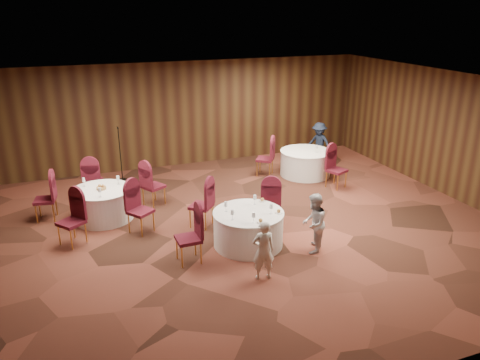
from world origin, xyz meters
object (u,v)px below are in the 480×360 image
object	(u,v)px
table_main	(248,228)
mic_stand	(121,165)
woman_b	(314,223)
man_c	(319,143)
table_right	(305,163)
table_left	(103,204)
woman_a	(263,250)

from	to	relation	value
table_main	mic_stand	size ratio (longest dim) A/B	0.94
woman_b	man_c	xyz separation A→B (m)	(3.00, 5.03, 0.04)
man_c	table_right	bearing A→B (deg)	-74.48
table_main	table_left	size ratio (longest dim) A/B	1.06
woman_b	man_c	world-z (taller)	man_c
table_left	table_right	bearing A→B (deg)	9.99
table_main	table_right	bearing A→B (deg)	47.17
table_main	table_right	xyz separation A→B (m)	(3.20, 3.45, 0.00)
table_main	table_right	world-z (taller)	same
table_main	table_left	world-z (taller)	same
table_left	mic_stand	bearing A→B (deg)	73.28
table_right	woman_b	distance (m)	4.67
table_main	woman_a	distance (m)	1.34
woman_a	woman_b	bearing A→B (deg)	-149.60
man_c	mic_stand	bearing A→B (deg)	-122.95
table_right	man_c	size ratio (longest dim) A/B	1.14
table_right	mic_stand	distance (m)	5.36
mic_stand	man_c	distance (m)	6.11
table_right	woman_a	size ratio (longest dim) A/B	1.30
table_left	man_c	xyz separation A→B (m)	(6.83, 1.89, 0.28)
mic_stand	man_c	size ratio (longest dim) A/B	1.19
woman_b	man_c	bearing A→B (deg)	-172.94
table_left	man_c	world-z (taller)	man_c
table_left	table_right	size ratio (longest dim) A/B	0.93
table_left	woman_a	bearing A→B (deg)	-56.37
mic_stand	woman_a	bearing A→B (deg)	-74.59
woman_a	table_main	bearing A→B (deg)	-92.81
mic_stand	woman_b	xyz separation A→B (m)	(3.07, -5.65, 0.17)
table_left	table_right	xyz separation A→B (m)	(5.90, 1.04, 0.00)
table_right	woman_a	xyz separation A→B (m)	(-3.43, -4.76, 0.20)
man_c	table_main	bearing A→B (deg)	-70.91
table_main	woman_b	xyz separation A→B (m)	(1.13, -0.72, 0.25)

